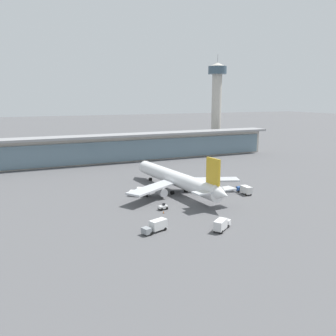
# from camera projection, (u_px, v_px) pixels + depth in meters

# --- Properties ---
(ground_plane) EXTENTS (1200.00, 1200.00, 0.00)m
(ground_plane) POSITION_uv_depth(u_px,v_px,m) (193.00, 200.00, 120.89)
(ground_plane) COLOR #515154
(airliner_on_stand) EXTENTS (46.51, 60.79, 16.18)m
(airliner_on_stand) POSITION_uv_depth(u_px,v_px,m) (177.00, 179.00, 129.91)
(airliner_on_stand) COLOR white
(airliner_on_stand) RESTS_ON ground
(service_truck_near_nose_grey) EXTENTS (7.65, 4.54, 3.10)m
(service_truck_near_nose_grey) POSITION_uv_depth(u_px,v_px,m) (156.00, 226.00, 92.22)
(service_truck_near_nose_grey) COLOR gray
(service_truck_near_nose_grey) RESTS_ON ground
(service_truck_under_wing_white) EXTENTS (7.26, 6.15, 3.10)m
(service_truck_under_wing_white) POSITION_uv_depth(u_px,v_px,m) (221.00, 224.00, 93.34)
(service_truck_under_wing_white) COLOR silver
(service_truck_under_wing_white) RESTS_ON ground
(service_truck_mid_apron_white) EXTENTS (3.13, 2.21, 2.05)m
(service_truck_mid_apron_white) POSITION_uv_depth(u_px,v_px,m) (163.00, 207.00, 110.59)
(service_truck_mid_apron_white) COLOR silver
(service_truck_mid_apron_white) RESTS_ON ground
(service_truck_by_tail_white) EXTENTS (7.42, 5.79, 3.10)m
(service_truck_by_tail_white) POSITION_uv_depth(u_px,v_px,m) (141.00, 191.00, 125.76)
(service_truck_by_tail_white) COLOR silver
(service_truck_by_tail_white) RESTS_ON ground
(service_truck_on_taxiway_blue) EXTENTS (2.66, 7.40, 3.10)m
(service_truck_on_taxiway_blue) POSITION_uv_depth(u_px,v_px,m) (245.00, 189.00, 128.49)
(service_truck_on_taxiway_blue) COLOR #234C9E
(service_truck_on_taxiway_blue) RESTS_ON ground
(terminal_building) EXTENTS (183.60, 12.80, 15.20)m
(terminal_building) POSITION_uv_depth(u_px,v_px,m) (122.00, 147.00, 193.07)
(terminal_building) COLOR #B2ADA3
(terminal_building) RESTS_ON ground
(control_tower) EXTENTS (12.00, 12.00, 62.02)m
(control_tower) POSITION_uv_depth(u_px,v_px,m) (217.00, 99.00, 231.69)
(control_tower) COLOR #B2ADA3
(control_tower) RESTS_ON ground
(safety_cone_alpha) EXTENTS (0.62, 0.62, 0.70)m
(safety_cone_alpha) POSITION_uv_depth(u_px,v_px,m) (164.00, 212.00, 107.36)
(safety_cone_alpha) COLOR orange
(safety_cone_alpha) RESTS_ON ground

